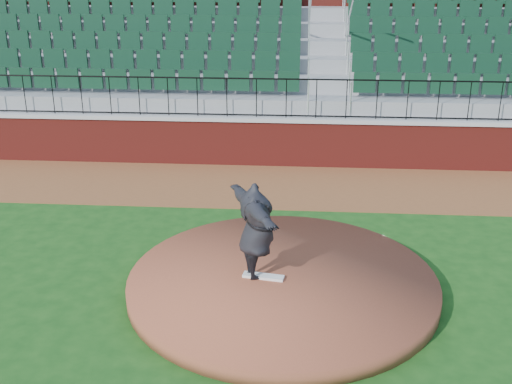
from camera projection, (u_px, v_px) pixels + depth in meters
The scene contains 10 objects.
ground at pixel (249, 299), 10.19m from camera, with size 90.00×90.00×0.00m, color #174714.
warning_track at pixel (267, 185), 15.22m from camera, with size 34.00×3.20×0.01m, color brown.
field_wall at pixel (271, 143), 16.50m from camera, with size 34.00×0.35×1.20m, color maroon.
wall_cap at pixel (271, 119), 16.27m from camera, with size 34.00×0.45×0.10m, color #B7B7B7.
wall_railing at pixel (271, 98), 16.07m from camera, with size 34.00×0.05×1.00m, color black, non-canonical shape.
seating_stands at pixel (276, 62), 18.43m from camera, with size 34.00×5.10×4.60m, color gray, non-canonical shape.
concourse_wall at pixel (280, 35), 20.88m from camera, with size 34.00×0.50×5.50m, color maroon.
pitchers_mound at pixel (282, 283), 10.43m from camera, with size 5.15×5.15×0.25m, color brown.
pitching_rubber at pixel (263, 276), 10.33m from camera, with size 0.68×0.17×0.05m, color white.
pitcher at pixel (256, 231), 10.08m from camera, with size 2.05×0.56×1.67m, color black.
Camera 1 is at (0.75, -8.86, 5.27)m, focal length 43.70 mm.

